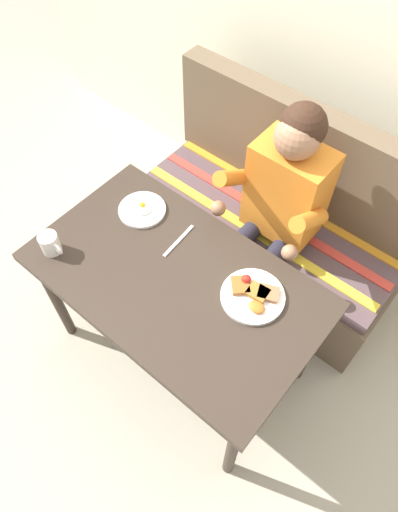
# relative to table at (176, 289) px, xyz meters

# --- Properties ---
(ground_plane) EXTENTS (8.00, 8.00, 0.00)m
(ground_plane) POSITION_rel_table_xyz_m (0.00, 0.00, -0.65)
(ground_plane) COLOR #A8A18F
(back_wall) EXTENTS (4.40, 0.10, 2.60)m
(back_wall) POSITION_rel_table_xyz_m (0.00, 1.27, 0.65)
(back_wall) COLOR silver
(back_wall) RESTS_ON ground
(table) EXTENTS (1.20, 0.70, 0.73)m
(table) POSITION_rel_table_xyz_m (0.00, 0.00, 0.00)
(table) COLOR #332920
(table) RESTS_ON ground
(couch) EXTENTS (1.44, 0.56, 1.00)m
(couch) POSITION_rel_table_xyz_m (0.00, 0.76, -0.32)
(couch) COLOR brown
(couch) RESTS_ON ground
(person) EXTENTS (0.45, 0.61, 1.21)m
(person) POSITION_rel_table_xyz_m (0.09, 0.59, 0.09)
(person) COLOR orange
(person) RESTS_ON ground
(plate_breakfast) EXTENTS (0.25, 0.25, 0.05)m
(plate_breakfast) POSITION_rel_table_xyz_m (0.29, 0.13, 0.10)
(plate_breakfast) COLOR white
(plate_breakfast) RESTS_ON table
(plate_eggs) EXTENTS (0.21, 0.21, 0.04)m
(plate_eggs) POSITION_rel_table_xyz_m (-0.35, 0.17, 0.09)
(plate_eggs) COLOR white
(plate_eggs) RESTS_ON table
(coffee_mug) EXTENTS (0.12, 0.08, 0.09)m
(coffee_mug) POSITION_rel_table_xyz_m (-0.48, -0.23, 0.13)
(coffee_mug) COLOR white
(coffee_mug) RESTS_ON table
(knife) EXTENTS (0.03, 0.20, 0.00)m
(knife) POSITION_rel_table_xyz_m (-0.11, 0.15, 0.08)
(knife) COLOR silver
(knife) RESTS_ON table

